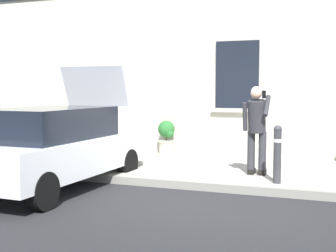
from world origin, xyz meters
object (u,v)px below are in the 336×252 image
(hatchback_car_white, at_px, (54,146))
(planter_cream, at_px, (167,136))
(person_on_phone, at_px, (257,125))
(bollard_near_person, at_px, (277,152))
(planter_charcoal, at_px, (95,134))

(hatchback_car_white, distance_m, planter_cream, 4.13)
(hatchback_car_white, distance_m, person_on_phone, 3.89)
(bollard_near_person, bearing_deg, planter_charcoal, 153.10)
(planter_charcoal, bearing_deg, person_on_phone, -23.05)
(person_on_phone, relative_size, planter_charcoal, 2.02)
(hatchback_car_white, bearing_deg, planter_cream, 80.65)
(planter_charcoal, relative_size, planter_cream, 1.00)
(planter_charcoal, bearing_deg, bollard_near_person, -26.90)
(person_on_phone, bearing_deg, hatchback_car_white, -143.79)
(bollard_near_person, xyz_separation_m, planter_cream, (-3.22, 2.87, -0.11))
(hatchback_car_white, bearing_deg, bollard_near_person, 17.13)
(hatchback_car_white, relative_size, bollard_near_person, 3.93)
(person_on_phone, relative_size, planter_cream, 2.02)
(hatchback_car_white, height_order, person_on_phone, hatchback_car_white)
(hatchback_car_white, xyz_separation_m, bollard_near_person, (3.90, 1.20, -0.09))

